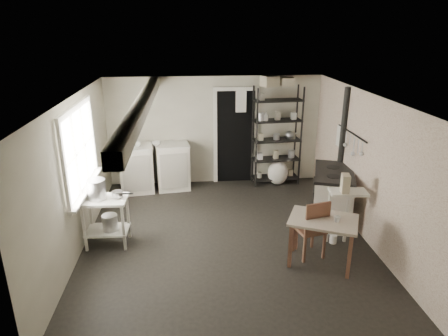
{
  "coord_description": "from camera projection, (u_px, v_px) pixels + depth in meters",
  "views": [
    {
      "loc": [
        -0.55,
        -5.74,
        3.29
      ],
      "look_at": [
        0.0,
        0.3,
        1.1
      ],
      "focal_mm": 32.0,
      "sensor_mm": 36.0,
      "label": 1
    }
  ],
  "objects": [
    {
      "name": "counter_cup",
      "position": [
        138.0,
        146.0,
        8.04
      ],
      "size": [
        0.14,
        0.14,
        0.1
      ],
      "primitive_type": "imported",
      "rotation": [
        0.0,
        0.0,
        -0.08
      ],
      "color": "silver",
      "rests_on": "base_cabinets"
    },
    {
      "name": "floor",
      "position": [
        226.0,
        237.0,
        6.55
      ],
      "size": [
        5.0,
        5.0,
        0.0
      ],
      "primitive_type": "plane",
      "color": "black",
      "rests_on": "ground"
    },
    {
      "name": "mixing_bowl",
      "position": [
        156.0,
        146.0,
        8.13
      ],
      "size": [
        0.3,
        0.3,
        0.07
      ],
      "primitive_type": "imported",
      "rotation": [
        0.0,
        0.0,
        0.06
      ],
      "color": "silver",
      "rests_on": "base_cabinets"
    },
    {
      "name": "stove",
      "position": [
        332.0,
        197.0,
        7.0
      ],
      "size": [
        0.97,
        1.31,
        0.91
      ],
      "primitive_type": null,
      "rotation": [
        0.0,
        0.0,
        -0.32
      ],
      "color": "silver",
      "rests_on": "ground"
    },
    {
      "name": "wall_left",
      "position": [
        76.0,
        176.0,
        5.96
      ],
      "size": [
        0.02,
        5.0,
        2.3
      ],
      "primitive_type": "cube",
      "color": "#BEB8A2",
      "rests_on": "ground"
    },
    {
      "name": "storage_box_b",
      "position": [
        287.0,
        92.0,
        8.16
      ],
      "size": [
        0.27,
        0.25,
        0.17
      ],
      "primitive_type": "cube",
      "rotation": [
        0.0,
        0.0,
        0.03
      ],
      "color": "beige",
      "rests_on": "shelf_rack"
    },
    {
      "name": "prep_table",
      "position": [
        107.0,
        221.0,
        6.22
      ],
      "size": [
        0.71,
        0.52,
        0.78
      ],
      "primitive_type": null,
      "rotation": [
        0.0,
        0.0,
        -0.04
      ],
      "color": "silver",
      "rests_on": "ground"
    },
    {
      "name": "utensil_rail",
      "position": [
        351.0,
        133.0,
        6.77
      ],
      "size": [
        0.06,
        1.2,
        0.44
      ],
      "primitive_type": null,
      "color": "silver",
      "rests_on": "wall_right"
    },
    {
      "name": "saucepan",
      "position": [
        117.0,
        194.0,
        6.09
      ],
      "size": [
        0.18,
        0.18,
        0.09
      ],
      "primitive_type": "cylinder",
      "rotation": [
        0.0,
        0.0,
        0.09
      ],
      "color": "silver",
      "rests_on": "prep_table"
    },
    {
      "name": "wall_right",
      "position": [
        366.0,
        167.0,
        6.35
      ],
      "size": [
        0.02,
        5.0,
        2.3
      ],
      "primitive_type": "cube",
      "color": "#BEB8A2",
      "rests_on": "ground"
    },
    {
      "name": "shelf_jar",
      "position": [
        266.0,
        123.0,
        8.26
      ],
      "size": [
        0.12,
        0.12,
        0.2
      ],
      "primitive_type": "imported",
      "rotation": [
        0.0,
        0.0,
        -0.41
      ],
      "color": "silver",
      "rests_on": "shelf_rack"
    },
    {
      "name": "base_cabinets",
      "position": [
        155.0,
        168.0,
        8.32
      ],
      "size": [
        1.56,
        0.82,
        0.98
      ],
      "primitive_type": null,
      "rotation": [
        0.0,
        0.0,
        0.13
      ],
      "color": "silver",
      "rests_on": "ground"
    },
    {
      "name": "window",
      "position": [
        79.0,
        150.0,
        6.03
      ],
      "size": [
        0.12,
        1.76,
        1.28
      ],
      "primitive_type": null,
      "color": "silver",
      "rests_on": "wall_left"
    },
    {
      "name": "ceiling",
      "position": [
        226.0,
        97.0,
        5.76
      ],
      "size": [
        5.0,
        5.0,
        0.0
      ],
      "primitive_type": "plane",
      "rotation": [
        3.14,
        0.0,
        0.0
      ],
      "color": "white",
      "rests_on": "wall_back"
    },
    {
      "name": "shelf_rack",
      "position": [
        276.0,
        141.0,
        8.47
      ],
      "size": [
        1.03,
        0.47,
        2.11
      ],
      "primitive_type": null,
      "rotation": [
        0.0,
        0.0,
        0.08
      ],
      "color": "black",
      "rests_on": "ground"
    },
    {
      "name": "wall_back",
      "position": [
        215.0,
        131.0,
        8.5
      ],
      "size": [
        4.5,
        0.02,
        2.3
      ],
      "primitive_type": "cube",
      "color": "#BEB8A2",
      "rests_on": "ground"
    },
    {
      "name": "floor_crock",
      "position": [
        333.0,
        239.0,
        6.35
      ],
      "size": [
        0.14,
        0.14,
        0.14
      ],
      "primitive_type": "cylinder",
      "rotation": [
        0.0,
        0.0,
        -0.28
      ],
      "color": "silver",
      "rests_on": "ground"
    },
    {
      "name": "wall_front",
      "position": [
        251.0,
        262.0,
        3.81
      ],
      "size": [
        4.5,
        0.02,
        2.3
      ],
      "primitive_type": "cube",
      "color": "#BEB8A2",
      "rests_on": "ground"
    },
    {
      "name": "work_table",
      "position": [
        322.0,
        240.0,
        5.73
      ],
      "size": [
        1.12,
        0.98,
        0.71
      ],
      "primitive_type": null,
      "rotation": [
        0.0,
        0.0,
        -0.43
      ],
      "color": "beige",
      "rests_on": "ground"
    },
    {
      "name": "wallpaper_panel",
      "position": [
        366.0,
        167.0,
        6.35
      ],
      "size": [
        0.01,
        5.0,
        2.3
      ],
      "primitive_type": null,
      "color": "beige",
      "rests_on": "wall_right"
    },
    {
      "name": "storage_box_a",
      "position": [
        269.0,
        91.0,
        8.07
      ],
      "size": [
        0.38,
        0.36,
        0.21
      ],
      "primitive_type": "cube",
      "rotation": [
        0.0,
        0.0,
        0.36
      ],
      "color": "beige",
      "rests_on": "shelf_rack"
    },
    {
      "name": "bucket",
      "position": [
        110.0,
        223.0,
        6.2
      ],
      "size": [
        0.24,
        0.24,
        0.26
      ],
      "primitive_type": "cylinder",
      "rotation": [
        0.0,
        0.0,
        0.02
      ],
      "color": "silver",
      "rests_on": "prep_table"
    },
    {
      "name": "stockpot",
      "position": [
        96.0,
        189.0,
        6.03
      ],
      "size": [
        0.33,
        0.33,
        0.31
      ],
      "primitive_type": "cylinder",
      "rotation": [
        0.0,
        0.0,
        -0.16
      ],
      "color": "silver",
      "rests_on": "prep_table"
    },
    {
      "name": "doorway",
      "position": [
        236.0,
        138.0,
        8.56
      ],
      "size": [
        0.96,
        0.1,
        2.08
      ],
      "primitive_type": null,
      "color": "silver",
      "rests_on": "ground"
    },
    {
      "name": "oats_box",
      "position": [
        345.0,
        184.0,
        6.03
      ],
      "size": [
        0.15,
        0.21,
        0.28
      ],
      "primitive_type": "cube",
      "rotation": [
        0.0,
        0.0,
        -0.2
      ],
      "color": "beige",
      "rests_on": "side_ledge"
    },
    {
      "name": "side_ledge",
      "position": [
        345.0,
        217.0,
        6.27
      ],
      "size": [
        0.61,
        0.37,
        0.88
      ],
      "primitive_type": null,
      "rotation": [
        0.0,
        0.0,
        -0.11
      ],
      "color": "silver",
      "rests_on": "ground"
    },
    {
      "name": "chair",
      "position": [
        310.0,
        226.0,
        5.89
      ],
      "size": [
        0.47,
        0.49,
        0.94
      ],
      "primitive_type": null,
      "rotation": [
        0.0,
        0.0,
        0.24
      ],
      "color": "brown",
      "rests_on": "ground"
    },
    {
      "name": "stovepipe",
      "position": [
        344.0,
        126.0,
        7.08
      ],
      "size": [
        0.14,
        0.14,
        1.36
      ],
      "primitive_type": null,
      "rotation": [
        0.0,
        0.0,
        -0.42
      ],
      "color": "black",
      "rests_on": "stove"
    },
    {
      "name": "table_cup",
      "position": [
        338.0,
        216.0,
        5.5
      ],
      "size": [
        0.11,
        0.11,
        0.09
      ],
      "primitive_type": "imported",
      "rotation": [
        0.0,
        0.0,
        0.22
      ],
      "color": "silver",
      "rests_on": "work_table"
    },
    {
      "name": "flour_sack",
      "position": [
        278.0,
        174.0,
        8.63
      ],
      "size": [
        0.55,
        0.52,
        0.53
      ],
      "primitive_type": "ellipsoid",
      "rotation": [
        0.0,
        0.0,
        -0.4
      ],
      "color": "silver",
      "rests_on": "ground"
    },
    {
      "name": "ceiling_beam",
      "position": [
        142.0,
        105.0,
        5.69
      ],
      "size": [
        0.18,
        5.0,
        0.18
      ],
      "primitive_type": null,
      "color": "silver",
      "rests_on": "ceiling"
    }
  ]
}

